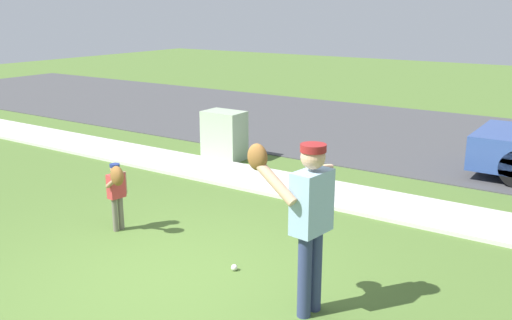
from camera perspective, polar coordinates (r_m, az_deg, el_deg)
The scene contains 7 objects.
ground_plane at distance 9.09m, azimuth 5.84°, elevation -3.47°, with size 48.00×48.00×0.00m, color #4C6B2D.
sidewalk_strip at distance 9.17m, azimuth 6.14°, elevation -3.13°, with size 36.00×1.20×0.06m, color beige.
road_surface at distance 13.65m, azimuth 16.01°, elevation 2.42°, with size 36.00×6.80×0.02m, color #424244.
person_adult at distance 5.30m, azimuth 5.21°, elevation -5.10°, with size 0.75×0.60×1.71m.
person_child at distance 7.56m, azimuth -14.00°, elevation -2.61°, with size 0.42×0.42×0.98m.
baseball at distance 6.52m, azimuth -2.23°, elevation -10.88°, with size 0.07×0.07×0.07m, color white.
utility_cabinet at distance 11.05m, azimuth -3.25°, elevation 2.54°, with size 0.80×0.53×0.96m, color #9EB293.
Camera 1 is at (4.00, -4.13, 2.91)m, focal length 39.27 mm.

